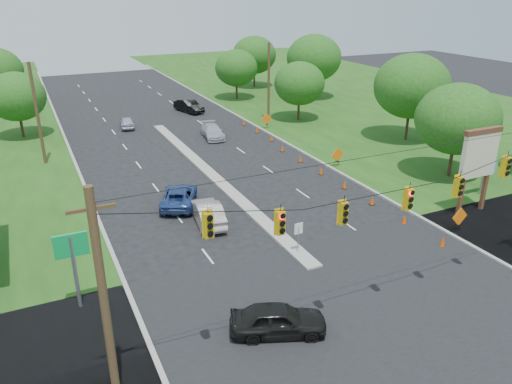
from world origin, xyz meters
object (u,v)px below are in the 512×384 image
white_sedan (208,213)px  blue_pickup (179,196)px  black_sedan (278,320)px  pylon_sign (480,157)px

white_sedan → blue_pickup: size_ratio=0.93×
black_sedan → blue_pickup: black_sedan is taller
pylon_sign → blue_pickup: size_ratio=1.22×
pylon_sign → black_sedan: 20.08m
pylon_sign → blue_pickup: 21.27m
pylon_sign → white_sedan: bearing=161.1°
pylon_sign → white_sedan: 19.01m
black_sedan → white_sedan: size_ratio=0.95×
pylon_sign → white_sedan: pylon_sign is taller
black_sedan → white_sedan: 12.37m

